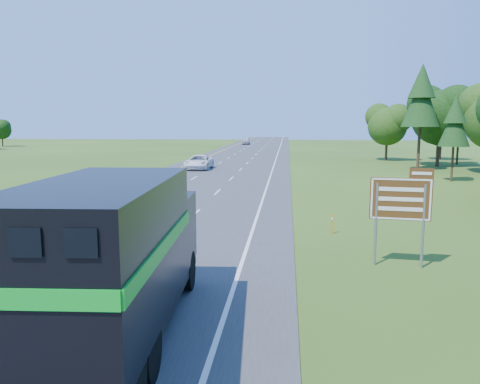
{
  "coord_description": "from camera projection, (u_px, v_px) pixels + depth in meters",
  "views": [
    {
      "loc": [
        7.15,
        -6.41,
        5.26
      ],
      "look_at": [
        4.71,
        17.75,
        1.71
      ],
      "focal_mm": 35.0,
      "sensor_mm": 36.0,
      "label": 1
    }
  ],
  "objects": [
    {
      "name": "exit_sign",
      "position": [
        402.0,
        203.0,
        17.05
      ],
      "size": [
        2.17,
        0.36,
        3.69
      ],
      "rotation": [
        0.0,
        0.0,
        -0.13
      ],
      "color": "gray",
      "rests_on": "ground"
    },
    {
      "name": "white_suv",
      "position": [
        199.0,
        162.0,
        54.2
      ],
      "size": [
        2.74,
        5.9,
        1.64
      ],
      "primitive_type": "imported",
      "rotation": [
        0.0,
        0.0,
        0.0
      ],
      "color": "white",
      "rests_on": "road"
    },
    {
      "name": "horse_truck",
      "position": [
        113.0,
        256.0,
        11.04
      ],
      "size": [
        3.32,
        9.16,
        3.99
      ],
      "rotation": [
        0.0,
        0.0,
        0.06
      ],
      "color": "black",
      "rests_on": "road"
    },
    {
      "name": "far_car",
      "position": [
        246.0,
        141.0,
        118.68
      ],
      "size": [
        2.31,
        5.19,
        1.74
      ],
      "primitive_type": "imported",
      "rotation": [
        0.0,
        0.0,
        0.05
      ],
      "color": "#AFAEB5",
      "rests_on": "road"
    },
    {
      "name": "lane_markings",
      "position": [
        228.0,
        167.0,
        57.0
      ],
      "size": [
        11.15,
        260.0,
        0.01
      ],
      "color": "yellow",
      "rests_on": "road"
    },
    {
      "name": "delineator",
      "position": [
        332.0,
        223.0,
        22.49
      ],
      "size": [
        0.08,
        0.04,
        0.97
      ],
      "color": "orange",
      "rests_on": "ground"
    },
    {
      "name": "road",
      "position": [
        228.0,
        167.0,
        57.0
      ],
      "size": [
        15.0,
        260.0,
        0.04
      ],
      "primitive_type": "cube",
      "color": "#38383A",
      "rests_on": "ground"
    }
  ]
}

